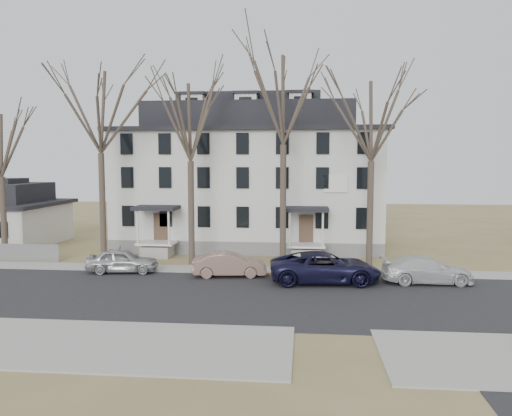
# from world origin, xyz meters

# --- Properties ---
(ground) EXTENTS (120.00, 120.00, 0.00)m
(ground) POSITION_xyz_m (0.00, 0.00, 0.00)
(ground) COLOR olive
(ground) RESTS_ON ground
(main_road) EXTENTS (120.00, 10.00, 0.04)m
(main_road) POSITION_xyz_m (0.00, 2.00, 0.00)
(main_road) COLOR #27272A
(main_road) RESTS_ON ground
(far_sidewalk) EXTENTS (120.00, 2.00, 0.08)m
(far_sidewalk) POSITION_xyz_m (0.00, 8.00, 0.00)
(far_sidewalk) COLOR #A09F97
(far_sidewalk) RESTS_ON ground
(near_sidewalk_left) EXTENTS (20.00, 5.00, 0.08)m
(near_sidewalk_left) POSITION_xyz_m (-8.00, -5.00, 0.00)
(near_sidewalk_left) COLOR #A09F97
(near_sidewalk_left) RESTS_ON ground
(yellow_curb) EXTENTS (14.00, 0.25, 0.06)m
(yellow_curb) POSITION_xyz_m (5.00, 7.10, 0.00)
(yellow_curb) COLOR gold
(yellow_curb) RESTS_ON ground
(boarding_house) EXTENTS (20.80, 12.36, 12.05)m
(boarding_house) POSITION_xyz_m (-2.00, 17.95, 5.38)
(boarding_house) COLOR slate
(boarding_house) RESTS_ON ground
(small_house) EXTENTS (8.70, 8.70, 5.00)m
(small_house) POSITION_xyz_m (-22.00, 16.00, 2.25)
(small_house) COLOR silver
(small_house) RESTS_ON ground
(tree_far_left) EXTENTS (8.40, 8.40, 13.72)m
(tree_far_left) POSITION_xyz_m (-11.00, 9.80, 10.34)
(tree_far_left) COLOR #473B31
(tree_far_left) RESTS_ON ground
(tree_mid_left) EXTENTS (7.80, 7.80, 12.74)m
(tree_mid_left) POSITION_xyz_m (-5.00, 9.80, 9.60)
(tree_mid_left) COLOR #473B31
(tree_mid_left) RESTS_ON ground
(tree_center) EXTENTS (9.00, 9.00, 14.70)m
(tree_center) POSITION_xyz_m (1.00, 9.80, 11.08)
(tree_center) COLOR #473B31
(tree_center) RESTS_ON ground
(tree_mid_right) EXTENTS (7.80, 7.80, 12.74)m
(tree_mid_right) POSITION_xyz_m (6.50, 9.80, 9.60)
(tree_mid_right) COLOR #473B31
(tree_mid_right) RESTS_ON ground
(tree_bungalow) EXTENTS (6.60, 6.60, 10.78)m
(tree_bungalow) POSITION_xyz_m (-18.00, 9.80, 8.12)
(tree_bungalow) COLOR #473B31
(tree_bungalow) RESTS_ON ground
(car_silver) EXTENTS (4.39, 2.16, 1.44)m
(car_silver) POSITION_xyz_m (-8.57, 6.76, 0.72)
(car_silver) COLOR #BABABA
(car_silver) RESTS_ON ground
(car_tan) EXTENTS (4.45, 2.06, 1.41)m
(car_tan) POSITION_xyz_m (-1.97, 6.34, 0.71)
(car_tan) COLOR #876659
(car_tan) RESTS_ON ground
(car_navy) EXTENTS (6.29, 3.31, 1.69)m
(car_navy) POSITION_xyz_m (3.53, 5.37, 0.84)
(car_navy) COLOR black
(car_navy) RESTS_ON ground
(car_white) EXTENTS (5.02, 2.25, 1.43)m
(car_white) POSITION_xyz_m (9.12, 5.79, 0.71)
(car_white) COLOR silver
(car_white) RESTS_ON ground
(bicycle_left) EXTENTS (1.67, 0.88, 0.83)m
(bicycle_left) POSITION_xyz_m (-10.83, 11.16, 0.42)
(bicycle_left) COLOR black
(bicycle_left) RESTS_ON ground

